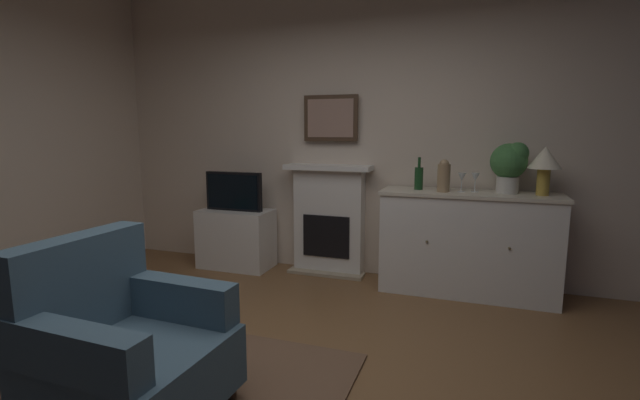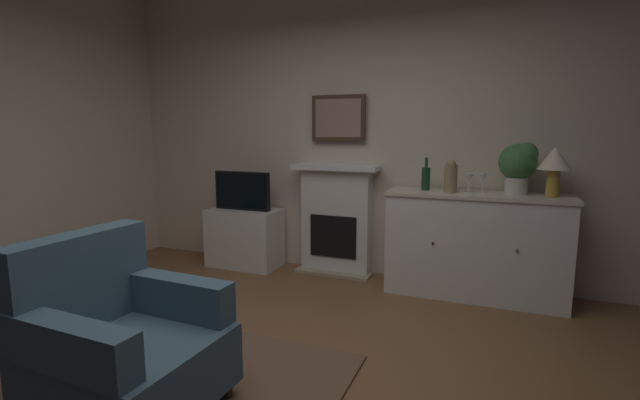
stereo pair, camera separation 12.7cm
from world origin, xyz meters
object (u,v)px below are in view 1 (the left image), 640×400
object	(u,v)px
tv_cabinet	(236,239)
potted_plant_small	(510,163)
wine_bottle	(419,178)
tv_set	(234,191)
fireplace_unit	(329,219)
wine_glass_left	(462,178)
sideboard_cabinet	(467,243)
framed_picture	(331,118)
vase_decorative	(444,176)
armchair	(123,348)
table_lamp	(545,161)
wine_glass_center	(475,178)

from	to	relation	value
tv_cabinet	potted_plant_small	size ratio (longest dim) A/B	1.74
wine_bottle	tv_set	xyz separation A→B (m)	(-1.87, -0.04, -0.20)
fireplace_unit	wine_glass_left	size ratio (longest dim) A/B	6.67
sideboard_cabinet	tv_set	xyz separation A→B (m)	(-2.31, -0.01, 0.36)
framed_picture	vase_decorative	xyz separation A→B (m)	(1.12, -0.27, -0.50)
potted_plant_small	sideboard_cabinet	bearing A→B (deg)	-171.53
framed_picture	tv_cabinet	size ratio (longest dim) A/B	0.73
armchair	fireplace_unit	bearing A→B (deg)	85.15
fireplace_unit	tv_cabinet	xyz separation A→B (m)	(-0.98, -0.16, -0.24)
table_lamp	tv_cabinet	bearing A→B (deg)	179.70
framed_picture	table_lamp	bearing A→B (deg)	-6.69
table_lamp	wine_glass_left	distance (m)	0.65
tv_cabinet	potted_plant_small	world-z (taller)	potted_plant_small
sideboard_cabinet	armchair	world-z (taller)	armchair
framed_picture	sideboard_cabinet	size ratio (longest dim) A/B	0.37
wine_glass_center	tv_cabinet	size ratio (longest dim) A/B	0.22
vase_decorative	tv_cabinet	distance (m)	2.22
wine_glass_left	tv_set	xyz separation A→B (m)	(-2.24, -0.01, -0.22)
sideboard_cabinet	wine_glass_center	distance (m)	0.58
fireplace_unit	sideboard_cabinet	xyz separation A→B (m)	(1.34, -0.18, -0.09)
vase_decorative	fireplace_unit	bearing A→B (deg)	168.49
wine_glass_center	armchair	size ratio (longest dim) A/B	0.18
sideboard_cabinet	table_lamp	xyz separation A→B (m)	(0.56, 0.00, 0.73)
wine_glass_left	tv_set	world-z (taller)	wine_glass_left
wine_bottle	tv_cabinet	world-z (taller)	wine_bottle
framed_picture	potted_plant_small	xyz separation A→B (m)	(1.64, -0.18, -0.39)
table_lamp	tv_set	bearing A→B (deg)	-179.84
sideboard_cabinet	table_lamp	bearing A→B (deg)	0.00
table_lamp	armchair	size ratio (longest dim) A/B	0.43
fireplace_unit	wine_glass_center	xyz separation A→B (m)	(1.37, -0.14, 0.48)
vase_decorative	tv_set	xyz separation A→B (m)	(-2.09, 0.04, -0.24)
framed_picture	sideboard_cabinet	world-z (taller)	framed_picture
vase_decorative	wine_glass_left	bearing A→B (deg)	18.95
framed_picture	potted_plant_small	size ratio (longest dim) A/B	1.28
table_lamp	vase_decorative	bearing A→B (deg)	-176.34
vase_decorative	tv_cabinet	world-z (taller)	vase_decorative
table_lamp	tv_cabinet	size ratio (longest dim) A/B	0.53
framed_picture	armchair	world-z (taller)	framed_picture
wine_glass_center	wine_glass_left	bearing A→B (deg)	-163.89
sideboard_cabinet	vase_decorative	size ratio (longest dim) A/B	5.35
table_lamp	potted_plant_small	bearing A→B (deg)	169.97
wine_glass_center	tv_cabinet	distance (m)	2.46
fireplace_unit	sideboard_cabinet	bearing A→B (deg)	-7.55
vase_decorative	tv_cabinet	xyz separation A→B (m)	(-2.09, 0.07, -0.74)
vase_decorative	potted_plant_small	size ratio (longest dim) A/B	0.65
wine_glass_left	sideboard_cabinet	bearing A→B (deg)	-0.52
wine_glass_center	tv_set	bearing A→B (deg)	-179.01
table_lamp	armchair	world-z (taller)	table_lamp
wine_glass_left	wine_glass_center	world-z (taller)	same
table_lamp	vase_decorative	world-z (taller)	table_lamp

